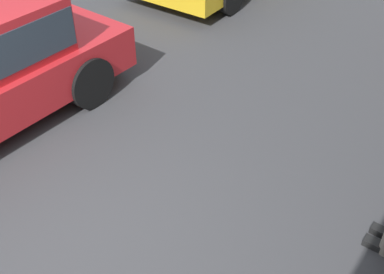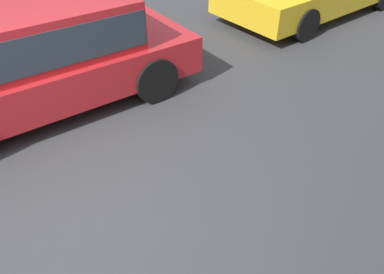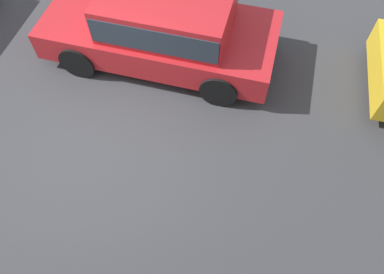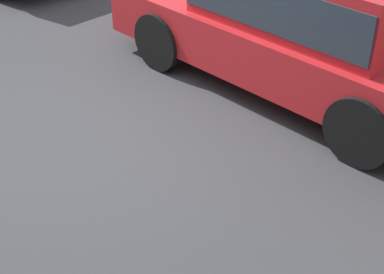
{
  "view_description": "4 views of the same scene",
  "coord_description": "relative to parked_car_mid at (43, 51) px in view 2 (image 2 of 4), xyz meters",
  "views": [
    {
      "loc": [
        1.51,
        2.6,
        3.51
      ],
      "look_at": [
        -1.26,
        0.55,
        0.78
      ],
      "focal_mm": 45.0,
      "sensor_mm": 36.0,
      "label": 1
    },
    {
      "loc": [
        0.55,
        2.6,
        2.97
      ],
      "look_at": [
        -1.09,
        0.41,
        0.83
      ],
      "focal_mm": 35.0,
      "sensor_mm": 36.0,
      "label": 2
    },
    {
      "loc": [
        -2.34,
        2.6,
        5.31
      ],
      "look_at": [
        -1.68,
        -0.15,
        0.8
      ],
      "focal_mm": 35.0,
      "sensor_mm": 36.0,
      "label": 3
    },
    {
      "loc": [
        -3.76,
        2.6,
        3.09
      ],
      "look_at": [
        -1.41,
        0.19,
        0.86
      ],
      "focal_mm": 55.0,
      "sensor_mm": 36.0,
      "label": 4
    }
  ],
  "objects": [
    {
      "name": "parked_car_mid",
      "position": [
        0.0,
        0.0,
        0.0
      ],
      "size": [
        4.23,
        1.93,
        1.43
      ],
      "color": "red",
      "rests_on": "ground_plane"
    },
    {
      "name": "ground_plane",
      "position": [
        0.64,
        2.33,
        -0.78
      ],
      "size": [
        60.0,
        60.0,
        0.0
      ],
      "primitive_type": "plane",
      "color": "#38383A"
    }
  ]
}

